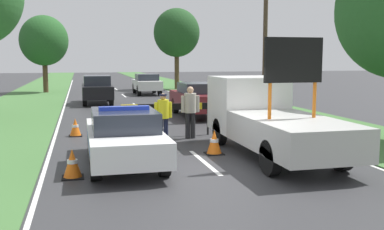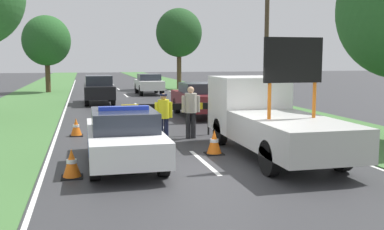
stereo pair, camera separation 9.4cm
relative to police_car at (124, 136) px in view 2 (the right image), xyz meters
name	(u,v)px [view 2 (the right image)]	position (x,y,z in m)	size (l,w,h in m)	color
ground_plane	(214,171)	(2.06, -1.18, -0.73)	(160.00, 160.00, 0.00)	#333335
lane_markings	(136,104)	(2.06, 15.38, -0.73)	(8.12, 63.99, 0.01)	silver
grass_verge_left	(31,101)	(-4.29, 18.82, -0.72)	(4.46, 120.00, 0.03)	#427038
grass_verge_right	(220,97)	(8.40, 18.82, -0.72)	(4.46, 120.00, 0.03)	#427038
police_car	(124,136)	(0.00, 0.00, 0.00)	(1.80, 4.66, 1.52)	white
work_truck	(267,117)	(4.11, 0.45, 0.32)	(2.09, 6.14, 3.22)	white
road_barrier	(171,109)	(1.97, 3.86, 0.23)	(3.42, 0.08, 1.15)	black
police_officer	(164,113)	(1.52, 2.73, 0.22)	(0.57, 0.36, 1.60)	#191E38
pedestrian_civilian	(191,108)	(2.55, 3.29, 0.31)	(0.63, 0.40, 1.77)	#232326
traffic_cone_near_police	(227,124)	(4.10, 4.07, -0.41)	(0.47, 0.47, 0.65)	black
traffic_cone_centre_front	(214,142)	(2.60, 0.64, -0.39)	(0.50, 0.50, 0.69)	black
traffic_cone_near_truck	(76,127)	(-1.26, 4.68, -0.42)	(0.46, 0.46, 0.63)	black
traffic_cone_behind_barrier	(100,132)	(-0.50, 3.20, -0.38)	(0.52, 0.52, 0.72)	black
traffic_cone_lane_edge	(72,163)	(-1.28, -1.04, -0.40)	(0.49, 0.49, 0.67)	black
queued_car_wagon_maroon	(198,99)	(4.25, 8.90, 0.10)	(1.72, 4.57, 1.58)	maroon
queued_car_sedan_black	(99,89)	(-0.07, 16.20, 0.14)	(1.73, 4.55, 1.70)	black
queued_car_van_white	(149,83)	(3.88, 22.62, 0.09)	(1.79, 4.32, 1.55)	silver
roadside_tree_near_left	(46,41)	(-3.71, 26.20, 3.37)	(3.76, 3.76, 6.09)	#4C3823
roadside_tree_mid_left	(179,33)	(7.34, 27.80, 4.21)	(4.05, 4.05, 7.09)	#4C3823
utility_pole	(267,17)	(7.14, 7.77, 3.83)	(1.20, 0.20, 8.88)	#473828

